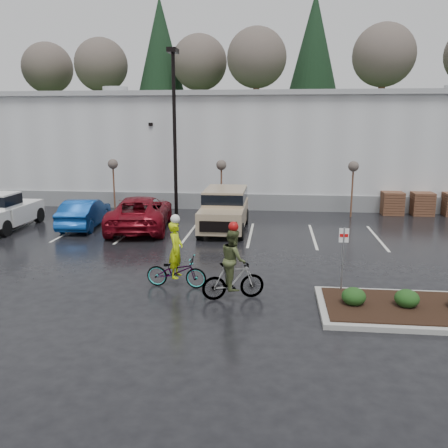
# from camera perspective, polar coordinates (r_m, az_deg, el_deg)

# --- Properties ---
(ground) EXTENTS (120.00, 120.00, 0.00)m
(ground) POSITION_cam_1_polar(r_m,az_deg,el_deg) (15.45, -0.30, -8.23)
(ground) COLOR black
(ground) RESTS_ON ground
(warehouse) EXTENTS (60.50, 15.50, 7.20)m
(warehouse) POSITION_cam_1_polar(r_m,az_deg,el_deg) (36.44, 3.69, 9.53)
(warehouse) COLOR silver
(warehouse) RESTS_ON ground
(wooded_ridge) EXTENTS (80.00, 25.00, 6.00)m
(wooded_ridge) POSITION_cam_1_polar(r_m,az_deg,el_deg) (59.44, 4.72, 9.97)
(wooded_ridge) COLOR #1F3B18
(wooded_ridge) RESTS_ON ground
(lamppost) EXTENTS (0.50, 1.00, 9.22)m
(lamppost) POSITION_cam_1_polar(r_m,az_deg,el_deg) (26.97, -6.00, 12.83)
(lamppost) COLOR black
(lamppost) RESTS_ON ground
(sapling_west) EXTENTS (0.60, 0.60, 3.20)m
(sapling_west) POSITION_cam_1_polar(r_m,az_deg,el_deg) (29.15, -13.21, 6.71)
(sapling_west) COLOR #4B2B1E
(sapling_west) RESTS_ON ground
(sapling_mid) EXTENTS (0.60, 0.60, 3.20)m
(sapling_mid) POSITION_cam_1_polar(r_m,az_deg,el_deg) (27.68, -0.33, 6.75)
(sapling_mid) COLOR #4B2B1E
(sapling_mid) RESTS_ON ground
(sapling_east) EXTENTS (0.60, 0.60, 3.20)m
(sapling_east) POSITION_cam_1_polar(r_m,az_deg,el_deg) (27.85, 15.29, 6.35)
(sapling_east) COLOR #4B2B1E
(sapling_east) RESTS_ON ground
(pallet_stack_a) EXTENTS (1.20, 1.20, 1.35)m
(pallet_stack_a) POSITION_cam_1_polar(r_m,az_deg,el_deg) (29.57, 19.56, 2.38)
(pallet_stack_a) COLOR #4B2B1E
(pallet_stack_a) RESTS_ON ground
(pallet_stack_b) EXTENTS (1.20, 1.20, 1.35)m
(pallet_stack_b) POSITION_cam_1_polar(r_m,az_deg,el_deg) (30.01, 22.72, 2.27)
(pallet_stack_b) COLOR #4B2B1E
(pallet_stack_b) RESTS_ON ground
(shrub_a) EXTENTS (0.70, 0.70, 0.52)m
(shrub_a) POSITION_cam_1_polar(r_m,az_deg,el_deg) (14.47, 15.34, -8.40)
(shrub_a) COLOR #143613
(shrub_a) RESTS_ON curb_island
(shrub_b) EXTENTS (0.70, 0.70, 0.52)m
(shrub_b) POSITION_cam_1_polar(r_m,az_deg,el_deg) (14.79, 21.14, -8.36)
(shrub_b) COLOR #143613
(shrub_b) RESTS_ON curb_island
(fire_lane_sign) EXTENTS (0.30, 0.05, 2.20)m
(fire_lane_sign) POSITION_cam_1_polar(r_m,az_deg,el_deg) (15.27, 14.12, -3.32)
(fire_lane_sign) COLOR gray
(fire_lane_sign) RESTS_ON ground
(pickup_white) EXTENTS (2.10, 5.20, 1.96)m
(pickup_white) POSITION_cam_1_polar(r_m,az_deg,el_deg) (26.74, -24.66, 1.63)
(pickup_white) COLOR silver
(pickup_white) RESTS_ON ground
(car_blue) EXTENTS (1.94, 4.65, 1.49)m
(car_blue) POSITION_cam_1_polar(r_m,az_deg,el_deg) (25.53, -16.43, 1.27)
(car_blue) COLOR navy
(car_blue) RESTS_ON ground
(car_red) EXTENTS (3.60, 6.41, 1.69)m
(car_red) POSITION_cam_1_polar(r_m,az_deg,el_deg) (24.47, -10.02, 1.37)
(car_red) COLOR maroon
(car_red) RESTS_ON ground
(suv_tan) EXTENTS (2.20, 5.10, 2.06)m
(suv_tan) POSITION_cam_1_polar(r_m,az_deg,el_deg) (23.70, 0.02, 1.65)
(suv_tan) COLOR tan
(suv_tan) RESTS_ON ground
(cyclist_hivis) EXTENTS (2.08, 0.85, 2.46)m
(cyclist_hivis) POSITION_cam_1_polar(r_m,az_deg,el_deg) (15.79, -5.77, -4.93)
(cyclist_hivis) COLOR #3F3F44
(cyclist_hivis) RESTS_ON ground
(cyclist_olive) EXTENTS (1.97, 1.11, 2.46)m
(cyclist_olive) POSITION_cam_1_polar(r_m,az_deg,el_deg) (14.65, 1.12, -5.73)
(cyclist_olive) COLOR #3F3F44
(cyclist_olive) RESTS_ON ground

